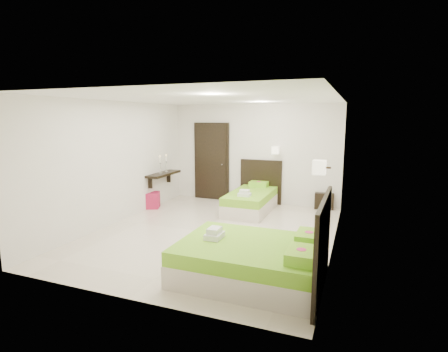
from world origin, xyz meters
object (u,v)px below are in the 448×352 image
(bed_single, at_px, (252,199))
(ottoman, at_px, (151,200))
(bed_double, at_px, (256,259))
(nightstand, at_px, (324,200))

(bed_single, height_order, ottoman, bed_single)
(bed_double, bearing_deg, ottoman, 141.22)
(nightstand, distance_m, ottoman, 4.36)
(bed_double, height_order, nightstand, bed_double)
(bed_single, bearing_deg, ottoman, -164.67)
(nightstand, height_order, ottoman, nightstand)
(bed_double, relative_size, ottoman, 5.03)
(bed_single, xyz_separation_m, ottoman, (-2.44, -0.67, -0.08))
(nightstand, bearing_deg, bed_single, -157.77)
(bed_single, height_order, nightstand, bed_single)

